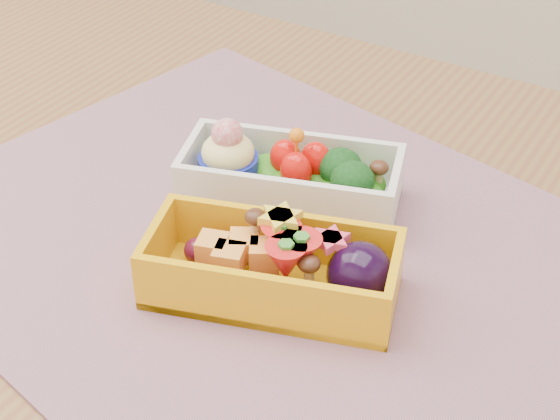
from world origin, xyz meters
The scene contains 4 objects.
table centered at (0.00, 0.00, 0.65)m, with size 1.20×0.80×0.75m.
placemat centered at (0.02, 0.02, 0.75)m, with size 0.58×0.45×0.00m, color #A27081.
bento_white centered at (0.00, 0.08, 0.78)m, with size 0.20×0.13×0.08m.
bento_yellow centered at (0.06, -0.03, 0.78)m, with size 0.20×0.13×0.06m.
Camera 1 is at (0.31, -0.45, 1.19)m, focal length 56.02 mm.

